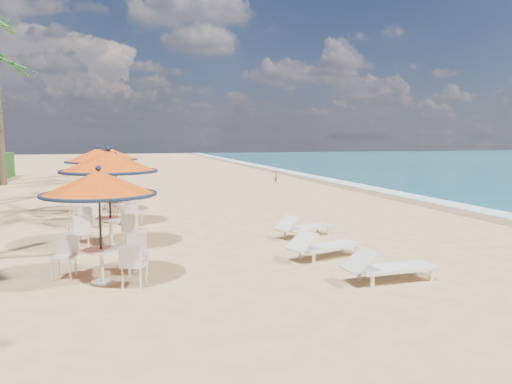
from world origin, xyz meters
TOP-DOWN VIEW (x-y plane):
  - ground at (0.00, 0.00)m, footprint 160.00×160.00m
  - foam_strip at (9.30, 10.00)m, footprint 1.20×140.00m
  - wetsand_band at (8.40, 10.00)m, footprint 1.40×140.00m
  - station_0 at (-5.00, 0.26)m, footprint 2.28×2.28m
  - station_1 at (-4.93, 3.67)m, footprint 2.57×2.57m
  - station_2 at (-4.70, 7.37)m, footprint 2.33×2.33m
  - station_3 at (-5.37, 10.35)m, footprint 2.49×2.59m
  - station_4 at (-4.84, 14.24)m, footprint 2.39×2.39m
  - lounger_near at (0.54, -1.28)m, footprint 1.98×0.70m
  - lounger_mid at (0.06, 0.89)m, footprint 2.06×1.20m
  - lounger_far at (0.54, 3.49)m, footprint 1.93×1.18m
  - person at (5.24, 20.37)m, footprint 0.26×0.34m

SIDE VIEW (x-z plane):
  - ground at x=0.00m, z-range 0.00..0.00m
  - foam_strip at x=9.30m, z-range -0.02..0.02m
  - wetsand_band at x=8.40m, z-range -0.01..0.01m
  - lounger_far at x=0.54m, z-range -0.02..0.64m
  - lounger_near at x=0.54m, z-range -0.02..0.68m
  - lounger_mid at x=0.06m, z-range -0.02..0.68m
  - person at x=5.24m, z-range 0.00..0.84m
  - station_0 at x=-5.00m, z-range 0.55..2.93m
  - station_2 at x=-4.70m, z-range 0.56..2.99m
  - station_4 at x=-4.84m, z-range 0.58..3.06m
  - station_3 at x=-5.37m, z-range 0.60..3.20m
  - station_1 at x=-4.93m, z-range 0.62..3.30m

